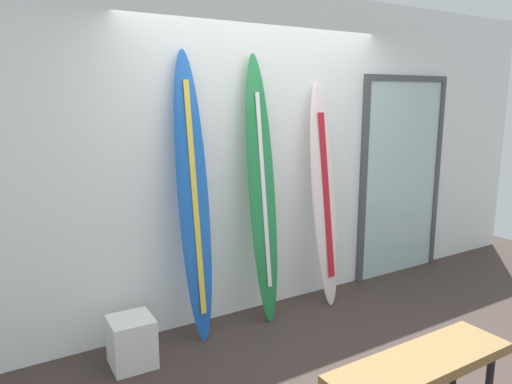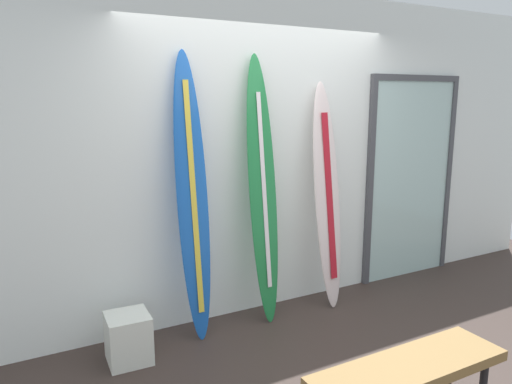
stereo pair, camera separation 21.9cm
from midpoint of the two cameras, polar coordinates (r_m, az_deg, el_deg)
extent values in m
cube|color=#382C27|center=(3.72, 12.38, -20.14)|extent=(8.00, 8.00, 0.04)
cube|color=white|center=(4.27, 1.79, 4.50)|extent=(7.20, 0.20, 2.80)
ellipsoid|color=blue|center=(3.73, -5.94, -0.72)|extent=(0.26, 0.34, 2.26)
cube|color=yellow|center=(3.70, -5.77, -0.75)|extent=(0.05, 0.24, 1.79)
ellipsoid|color=#228040|center=(4.00, 2.36, 0.11)|extent=(0.27, 0.33, 2.26)
cube|color=white|center=(3.98, 2.56, 0.09)|extent=(0.04, 0.21, 1.62)
cone|color=black|center=(4.22, 2.82, -12.56)|extent=(0.07, 0.08, 0.11)
ellipsoid|color=silver|center=(4.38, 9.91, -0.51)|extent=(0.29, 0.36, 2.05)
cube|color=red|center=(4.35, 10.19, -0.53)|extent=(0.08, 0.22, 1.48)
cube|color=silver|center=(3.72, -13.29, -16.61)|extent=(0.31, 0.31, 0.36)
cube|color=silver|center=(5.34, 19.05, 1.23)|extent=(1.06, 0.02, 2.06)
cube|color=#47474C|center=(4.94, 14.60, 0.73)|extent=(0.06, 0.06, 2.06)
cube|color=#47474C|center=(5.76, 22.86, 1.65)|extent=(0.06, 0.06, 2.06)
cube|color=#47474C|center=(5.27, 19.79, 12.68)|extent=(1.18, 0.06, 0.06)
cube|color=olive|center=(2.93, 19.99, -19.20)|extent=(1.19, 0.34, 0.06)
cylinder|color=black|center=(3.43, 23.77, -19.27)|extent=(0.04, 0.04, 0.42)
camera|label=1|loc=(0.11, -88.39, 0.32)|focal=33.54mm
camera|label=2|loc=(0.11, 91.61, -0.32)|focal=33.54mm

